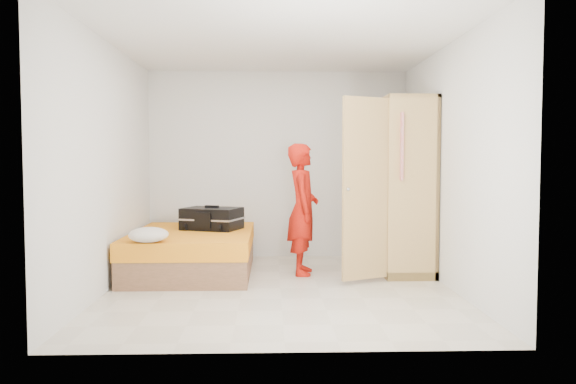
{
  "coord_description": "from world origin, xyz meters",
  "views": [
    {
      "loc": [
        -0.1,
        -5.9,
        1.36
      ],
      "look_at": [
        0.1,
        0.49,
        1.0
      ],
      "focal_mm": 35.0,
      "sensor_mm": 36.0,
      "label": 1
    }
  ],
  "objects_px": {
    "bed": "(193,252)",
    "suitcase": "(212,219)",
    "wardrobe": "(399,190)",
    "person": "(303,209)",
    "round_cushion": "(149,235)"
  },
  "relations": [
    {
      "from": "bed",
      "to": "suitcase",
      "type": "distance_m",
      "value": 0.48
    },
    {
      "from": "suitcase",
      "to": "wardrobe",
      "type": "bearing_deg",
      "value": 13.37
    },
    {
      "from": "bed",
      "to": "person",
      "type": "bearing_deg",
      "value": -6.02
    },
    {
      "from": "person",
      "to": "round_cushion",
      "type": "xyz_separation_m",
      "value": [
        -1.67,
        -0.76,
        -0.2
      ]
    },
    {
      "from": "wardrobe",
      "to": "suitcase",
      "type": "bearing_deg",
      "value": 173.55
    },
    {
      "from": "suitcase",
      "to": "round_cushion",
      "type": "bearing_deg",
      "value": -96.59
    },
    {
      "from": "bed",
      "to": "person",
      "type": "xyz_separation_m",
      "value": [
        1.33,
        -0.14,
        0.53
      ]
    },
    {
      "from": "bed",
      "to": "wardrobe",
      "type": "xyz_separation_m",
      "value": [
        2.5,
        -0.06,
        0.75
      ]
    },
    {
      "from": "bed",
      "to": "round_cushion",
      "type": "height_order",
      "value": "round_cushion"
    },
    {
      "from": "bed",
      "to": "suitcase",
      "type": "bearing_deg",
      "value": 44.03
    },
    {
      "from": "bed",
      "to": "person",
      "type": "height_order",
      "value": "person"
    },
    {
      "from": "wardrobe",
      "to": "suitcase",
      "type": "xyz_separation_m",
      "value": [
        -2.29,
        0.26,
        -0.36
      ]
    },
    {
      "from": "round_cushion",
      "to": "suitcase",
      "type": "bearing_deg",
      "value": 63.59
    },
    {
      "from": "wardrobe",
      "to": "person",
      "type": "distance_m",
      "value": 1.2
    },
    {
      "from": "person",
      "to": "suitcase",
      "type": "bearing_deg",
      "value": 76.17
    }
  ]
}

